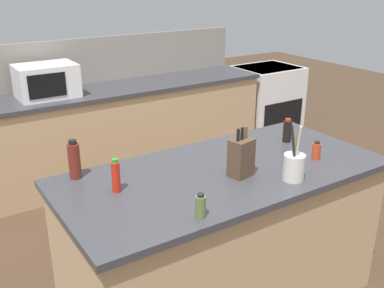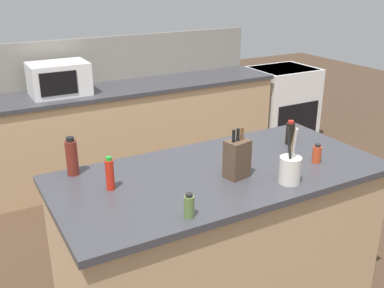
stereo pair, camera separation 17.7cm
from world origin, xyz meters
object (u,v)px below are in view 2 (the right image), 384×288
at_px(spice_jar_paprika, 317,154).
at_px(utensil_crock, 290,169).
at_px(hot_sauce_bottle, 110,174).
at_px(spice_jar_oregano, 189,206).
at_px(range_oven, 281,104).
at_px(soy_sauce_bottle, 290,133).
at_px(vinegar_bottle, 72,157).
at_px(knife_block, 237,158).
at_px(microwave, 59,79).

bearing_deg(spice_jar_paprika, utensil_crock, -157.37).
distance_m(utensil_crock, hot_sauce_bottle, 0.98).
relative_size(spice_jar_oregano, spice_jar_paprika, 1.05).
height_order(range_oven, soy_sauce_bottle, soy_sauce_bottle).
bearing_deg(vinegar_bottle, hot_sauce_bottle, -66.31).
relative_size(spice_jar_oregano, soy_sauce_bottle, 0.75).
distance_m(soy_sauce_bottle, hot_sauce_bottle, 1.28).
distance_m(knife_block, spice_jar_oregano, 0.52).
xyz_separation_m(range_oven, microwave, (-2.70, 0.00, 0.62)).
distance_m(range_oven, vinegar_bottle, 3.62).
relative_size(knife_block, spice_jar_paprika, 2.48).
bearing_deg(utensil_crock, spice_jar_paprika, 22.63).
bearing_deg(spice_jar_oregano, microwave, 89.58).
xyz_separation_m(knife_block, soy_sauce_bottle, (0.61, 0.26, -0.04)).
relative_size(knife_block, spice_jar_oregano, 2.37).
distance_m(vinegar_bottle, hot_sauce_bottle, 0.31).
bearing_deg(vinegar_bottle, soy_sauce_bottle, -9.07).
xyz_separation_m(knife_block, hot_sauce_bottle, (-0.68, 0.20, -0.03)).
distance_m(knife_block, vinegar_bottle, 0.93).
xyz_separation_m(utensil_crock, spice_jar_paprika, (0.33, 0.14, -0.03)).
bearing_deg(vinegar_bottle, microwave, 78.48).
relative_size(microwave, spice_jar_paprika, 4.55).
relative_size(spice_jar_oregano, hot_sauce_bottle, 0.65).
xyz_separation_m(microwave, utensil_crock, (0.64, -2.51, -0.07)).
bearing_deg(soy_sauce_bottle, vinegar_bottle, 170.93).
relative_size(vinegar_bottle, hot_sauce_bottle, 1.21).
height_order(vinegar_bottle, hot_sauce_bottle, vinegar_bottle).
bearing_deg(vinegar_bottle, spice_jar_paprika, -22.07).
relative_size(knife_block, hot_sauce_bottle, 1.54).
bearing_deg(soy_sauce_bottle, range_oven, 50.88).
height_order(microwave, soy_sauce_bottle, microwave).
height_order(knife_block, spice_jar_paprika, knife_block).
bearing_deg(microwave, soy_sauce_bottle, -63.20).
xyz_separation_m(microwave, vinegar_bottle, (-0.37, -1.83, -0.04)).
bearing_deg(knife_block, range_oven, 33.91).
relative_size(utensil_crock, spice_jar_oregano, 2.61).
relative_size(range_oven, vinegar_bottle, 4.04).
bearing_deg(hot_sauce_bottle, range_oven, 35.55).
distance_m(range_oven, soy_sauce_bottle, 2.70).
bearing_deg(knife_block, soy_sauce_bottle, 11.51).
bearing_deg(range_oven, hot_sauce_bottle, -144.45).
bearing_deg(spice_jar_oregano, vinegar_bottle, 115.52).
bearing_deg(knife_block, utensil_crock, -54.72).
relative_size(utensil_crock, vinegar_bottle, 1.41).
distance_m(microwave, knife_block, 2.35).
xyz_separation_m(vinegar_bottle, soy_sauce_bottle, (1.41, -0.22, -0.03)).
relative_size(microwave, vinegar_bottle, 2.34).
distance_m(range_oven, knife_block, 3.29).
xyz_separation_m(spice_jar_oregano, hot_sauce_bottle, (-0.23, 0.46, 0.03)).
relative_size(microwave, knife_block, 1.83).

